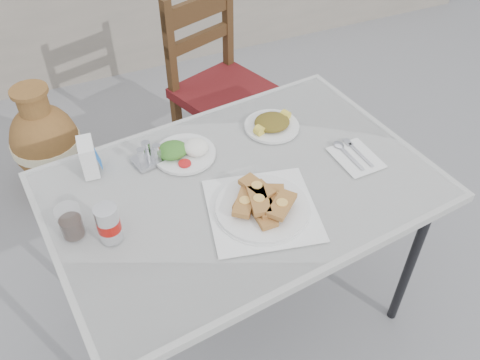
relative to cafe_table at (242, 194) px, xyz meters
name	(u,v)px	position (x,y,z in m)	size (l,w,h in m)	color
ground	(283,313)	(0.17, -0.09, -0.77)	(80.00, 80.00, 0.00)	slate
cafe_table	(242,194)	(0.00, 0.00, 0.00)	(1.46, 1.07, 0.83)	black
pide_plate	(262,203)	(0.01, -0.15, 0.09)	(0.43, 0.43, 0.07)	white
salad_rice_plate	(184,151)	(-0.14, 0.23, 0.08)	(0.24, 0.24, 0.06)	silver
salad_chopped_plate	(272,124)	(0.24, 0.25, 0.08)	(0.22, 0.22, 0.05)	silver
soda_can	(108,223)	(-0.49, -0.07, 0.13)	(0.08, 0.08, 0.13)	silver
cola_glass	(71,223)	(-0.59, 0.00, 0.11)	(0.08, 0.08, 0.11)	white
napkin_holder	(88,157)	(-0.48, 0.28, 0.12)	(0.07, 0.11, 0.13)	white
condiment_caddy	(149,156)	(-0.27, 0.24, 0.09)	(0.13, 0.12, 0.08)	silver
cutlery_napkin	(353,155)	(0.45, -0.03, 0.06)	(0.16, 0.21, 0.01)	white
chair	(221,88)	(0.32, 1.01, -0.22)	(0.60, 0.60, 1.06)	#341F0E
terracotta_urn	(46,143)	(-0.64, 1.23, -0.47)	(0.38, 0.38, 0.66)	brown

